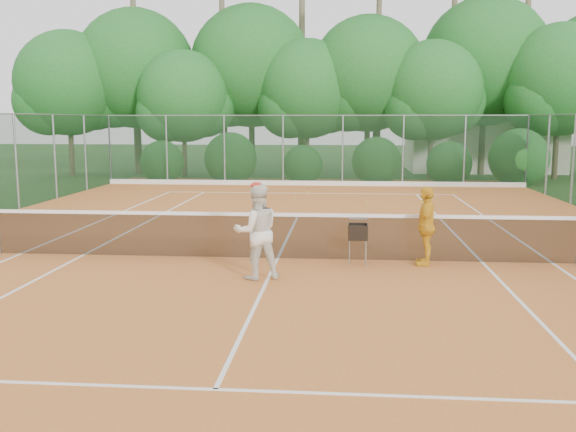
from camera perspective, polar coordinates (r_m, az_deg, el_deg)
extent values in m
plane|color=#1D4117|center=(13.11, -0.96, -3.96)|extent=(120.00, 120.00, 0.00)
cube|color=#C66E2D|center=(13.11, -0.96, -3.92)|extent=(18.00, 36.00, 0.02)
cube|color=beige|center=(37.55, 16.82, 6.16)|extent=(8.00, 5.00, 3.00)
cube|color=black|center=(13.01, -0.97, -1.90)|extent=(11.87, 0.03, 0.86)
cube|color=white|center=(12.94, -0.97, 0.13)|extent=(11.87, 0.04, 0.07)
imported|color=silver|center=(11.40, -2.79, -1.39)|extent=(1.00, 0.90, 1.71)
ellipsoid|color=red|center=(11.29, -2.82, 2.68)|extent=(0.22, 0.22, 0.14)
imported|color=gold|center=(12.75, 12.19, -0.87)|extent=(0.52, 0.96, 1.55)
cylinder|color=gray|center=(12.45, 5.48, -3.37)|extent=(0.02, 0.02, 0.52)
cylinder|color=gray|center=(12.77, 6.90, -3.09)|extent=(0.02, 0.02, 0.52)
cube|color=black|center=(12.53, 6.23, -1.40)|extent=(0.36, 0.36, 0.30)
sphere|color=#CBDD33|center=(24.88, 1.78, 2.13)|extent=(0.07, 0.07, 0.07)
sphere|color=#AECF30|center=(23.02, 0.63, 1.61)|extent=(0.07, 0.07, 0.07)
sphere|color=#BBD631|center=(22.00, 7.06, 1.22)|extent=(0.07, 0.07, 0.07)
cube|color=white|center=(24.81, 1.85, 2.04)|extent=(11.03, 0.06, 0.01)
cube|color=white|center=(14.71, -22.78, -3.17)|extent=(0.06, 23.77, 0.01)
cube|color=white|center=(13.69, 22.59, -3.99)|extent=(0.06, 23.77, 0.01)
cube|color=white|center=(14.12, -17.82, -3.37)|extent=(0.06, 23.77, 0.01)
cube|color=white|center=(13.34, 16.94, -4.02)|extent=(0.06, 23.77, 0.01)
cube|color=white|center=(19.38, 0.97, 0.20)|extent=(8.23, 0.06, 0.01)
cube|color=white|center=(7.05, -6.47, -15.06)|extent=(8.23, 0.06, 0.01)
cube|color=white|center=(13.11, -0.96, -3.86)|extent=(0.06, 12.80, 0.01)
cube|color=#19381E|center=(27.79, 2.21, 5.84)|extent=(18.00, 0.02, 3.00)
cylinder|color=gray|center=(29.62, -15.55, 5.70)|extent=(0.07, 0.07, 3.00)
cylinder|color=gray|center=(28.81, 20.48, 5.40)|extent=(0.07, 0.07, 3.00)
cylinder|color=gray|center=(29.62, -15.55, 5.70)|extent=(0.07, 0.07, 3.00)
cylinder|color=gray|center=(28.81, 20.48, 5.40)|extent=(0.07, 0.07, 3.00)
cylinder|color=brown|center=(34.62, -18.73, 6.52)|extent=(0.26, 0.26, 3.75)
sphere|color=#1E5C20|center=(34.65, -18.95, 11.11)|extent=(5.25, 5.25, 5.25)
cylinder|color=brown|center=(34.95, -13.22, 7.29)|extent=(0.30, 0.30, 4.40)
sphere|color=#1E5C20|center=(35.04, -13.41, 12.62)|extent=(6.16, 6.16, 6.16)
cylinder|color=brown|center=(32.22, -9.18, 6.25)|extent=(0.22, 0.22, 3.20)
sphere|color=#1E5C20|center=(32.21, -9.28, 10.46)|extent=(4.48, 4.48, 4.48)
cylinder|color=brown|center=(34.08, -3.24, 7.56)|extent=(0.31, 0.31, 4.50)
sphere|color=#1E5C20|center=(34.18, -3.29, 13.15)|extent=(6.30, 6.30, 6.30)
cylinder|color=brown|center=(32.30, 1.70, 6.63)|extent=(0.24, 0.24, 3.50)
sphere|color=#1E5C20|center=(32.32, 1.72, 11.22)|extent=(4.90, 4.90, 4.90)
cylinder|color=brown|center=(32.76, 7.04, 7.12)|extent=(0.28, 0.28, 4.10)
sphere|color=#1E5C20|center=(32.83, 7.14, 12.42)|extent=(5.74, 5.74, 5.74)
cylinder|color=brown|center=(31.83, 12.54, 6.31)|extent=(0.23, 0.23, 3.40)
sphere|color=#1E5C20|center=(31.84, 12.69, 10.84)|extent=(4.76, 4.76, 4.76)
cylinder|color=brown|center=(34.98, 16.91, 7.36)|extent=(0.32, 0.32, 4.65)
sphere|color=#1E5C20|center=(35.10, 17.16, 12.98)|extent=(6.51, 6.51, 6.51)
cylinder|color=brown|center=(33.53, 22.74, 6.30)|extent=(0.26, 0.26, 3.80)
sphere|color=#1E5C20|center=(33.57, 23.02, 11.10)|extent=(5.32, 5.32, 5.32)
cone|color=brown|center=(36.71, -13.48, 14.06)|extent=(0.44, 0.44, 13.00)
cone|color=brown|center=(34.42, -5.82, 12.96)|extent=(0.44, 0.44, 11.00)
cone|color=brown|center=(36.11, 1.25, 15.98)|extent=(0.44, 0.44, 15.00)
cone|color=brown|center=(33.34, 7.98, 12.20)|extent=(0.44, 0.44, 10.00)
cone|color=brown|center=(35.83, 14.42, 13.37)|extent=(0.44, 0.44, 12.00)
cone|color=brown|center=(37.73, 20.42, 14.38)|extent=(0.44, 0.44, 14.00)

